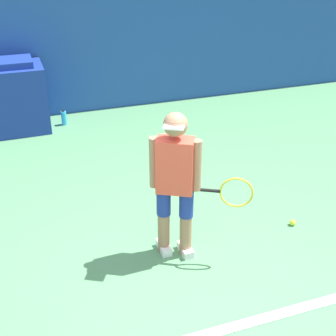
{
  "coord_description": "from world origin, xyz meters",
  "views": [
    {
      "loc": [
        -1.22,
        -3.05,
        2.96
      ],
      "look_at": [
        0.1,
        0.71,
        0.86
      ],
      "focal_mm": 50.0,
      "sensor_mm": 36.0,
      "label": 1
    }
  ],
  "objects_px": {
    "tennis_player": "(177,181)",
    "water_bottle": "(64,118)",
    "covered_chair": "(15,97)",
    "tennis_ball": "(293,223)"
  },
  "relations": [
    {
      "from": "tennis_ball",
      "to": "water_bottle",
      "type": "height_order",
      "value": "water_bottle"
    },
    {
      "from": "covered_chair",
      "to": "tennis_player",
      "type": "bearing_deg",
      "value": -71.4
    },
    {
      "from": "covered_chair",
      "to": "water_bottle",
      "type": "height_order",
      "value": "covered_chair"
    },
    {
      "from": "tennis_player",
      "to": "water_bottle",
      "type": "bearing_deg",
      "value": 127.21
    },
    {
      "from": "tennis_ball",
      "to": "tennis_player",
      "type": "bearing_deg",
      "value": -179.26
    },
    {
      "from": "tennis_ball",
      "to": "covered_chair",
      "type": "distance_m",
      "value": 4.66
    },
    {
      "from": "tennis_ball",
      "to": "covered_chair",
      "type": "xyz_separation_m",
      "value": [
        -2.66,
        3.79,
        0.51
      ]
    },
    {
      "from": "tennis_player",
      "to": "tennis_ball",
      "type": "relative_size",
      "value": 22.06
    },
    {
      "from": "covered_chair",
      "to": "water_bottle",
      "type": "distance_m",
      "value": 0.82
    },
    {
      "from": "water_bottle",
      "to": "tennis_ball",
      "type": "bearing_deg",
      "value": -62.47
    }
  ]
}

